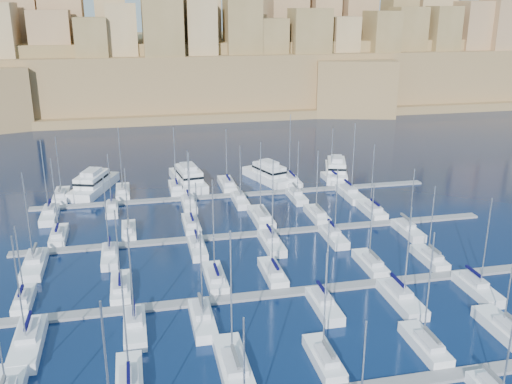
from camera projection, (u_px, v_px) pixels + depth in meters
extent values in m
plane|color=black|center=(275.00, 258.00, 91.27)|extent=(600.00, 600.00, 0.00)
cube|color=slate|center=(296.00, 292.00, 80.08)|extent=(84.00, 2.00, 0.40)
cube|color=slate|center=(261.00, 233.00, 100.48)|extent=(84.00, 2.00, 0.40)
cube|color=slate|center=(238.00, 195.00, 120.89)|extent=(84.00, 2.00, 0.40)
cube|color=white|center=(130.00, 383.00, 60.15)|extent=(2.84, 9.46, 1.67)
cube|color=silver|center=(129.00, 379.00, 58.90)|extent=(1.99, 4.26, 0.70)
cylinder|color=#9EA0A8|center=(125.00, 323.00, 58.42)|extent=(0.18, 0.18, 12.17)
cube|color=#060537|center=(128.00, 373.00, 58.14)|extent=(0.35, 3.78, 0.35)
cube|color=white|center=(233.00, 366.00, 62.98)|extent=(3.19, 10.62, 1.73)
cube|color=silver|center=(235.00, 362.00, 61.61)|extent=(2.23, 4.78, 0.70)
cylinder|color=#9EA0A8|center=(231.00, 296.00, 60.85)|extent=(0.18, 0.18, 15.04)
cube|color=#595B60|center=(236.00, 357.00, 60.79)|extent=(0.35, 4.25, 0.35)
cube|color=white|center=(324.00, 360.00, 64.15)|extent=(2.58, 8.59, 1.63)
cube|color=silver|center=(327.00, 355.00, 62.99)|extent=(1.80, 3.87, 0.70)
cylinder|color=#9EA0A8|center=(325.00, 304.00, 62.40)|extent=(0.18, 0.18, 12.12)
cube|color=#595B60|center=(328.00, 349.00, 62.26)|extent=(0.35, 3.44, 0.35)
cube|color=white|center=(425.00, 346.00, 66.80)|extent=(2.64, 8.80, 1.64)
cube|color=silver|center=(429.00, 341.00, 65.62)|extent=(1.85, 3.96, 0.70)
cylinder|color=#9EA0A8|center=(429.00, 287.00, 64.87)|extent=(0.18, 0.18, 13.32)
cube|color=#595B60|center=(432.00, 335.00, 64.88)|extent=(0.35, 3.52, 0.35)
cube|color=white|center=(505.00, 331.00, 69.73)|extent=(3.06, 10.21, 1.71)
cube|color=silver|center=(512.00, 327.00, 68.41)|extent=(2.14, 4.59, 0.70)
cylinder|color=#9EA0A8|center=(511.00, 275.00, 67.89)|extent=(0.18, 0.18, 13.13)
cylinder|color=#9EA0A8|center=(244.00, 382.00, 49.17)|extent=(0.18, 0.18, 12.53)
cylinder|color=#9EA0A8|center=(363.00, 372.00, 52.21)|extent=(0.18, 0.18, 10.53)
cylinder|color=#9EA0A8|center=(508.00, 353.00, 55.37)|extent=(0.18, 0.18, 10.01)
cube|color=#595B60|center=(493.00, 375.00, 58.02)|extent=(0.35, 3.28, 0.35)
cube|color=white|center=(24.00, 301.00, 76.90)|extent=(2.28, 7.61, 1.58)
cube|color=silver|center=(22.00, 296.00, 75.84)|extent=(1.60, 3.42, 0.70)
cylinder|color=#9EA0A8|center=(19.00, 261.00, 75.45)|extent=(0.18, 0.18, 9.94)
cube|color=#060537|center=(21.00, 291.00, 75.16)|extent=(0.35, 3.04, 0.35)
cube|color=white|center=(121.00, 289.00, 80.18)|extent=(2.72, 9.08, 1.65)
cube|color=silver|center=(120.00, 284.00, 78.97)|extent=(1.91, 4.08, 0.70)
cylinder|color=#9EA0A8|center=(118.00, 247.00, 78.65)|extent=(0.18, 0.18, 10.82)
cube|color=#060537|center=(120.00, 279.00, 78.22)|extent=(0.35, 3.63, 0.35)
cube|color=white|center=(215.00, 279.00, 82.98)|extent=(2.76, 9.21, 1.66)
cube|color=silver|center=(216.00, 275.00, 81.76)|extent=(1.93, 4.14, 0.70)
cylinder|color=#9EA0A8|center=(213.00, 227.00, 80.93)|extent=(0.18, 0.18, 14.21)
cube|color=#060537|center=(216.00, 269.00, 81.01)|extent=(0.35, 3.68, 0.35)
cube|color=white|center=(273.00, 274.00, 84.64)|extent=(2.69, 8.98, 1.65)
cube|color=silver|center=(274.00, 269.00, 83.44)|extent=(1.88, 4.04, 0.70)
cylinder|color=#9EA0A8|center=(272.00, 229.00, 82.85)|extent=(0.18, 0.18, 12.49)
cube|color=#060537|center=(275.00, 264.00, 82.70)|extent=(0.35, 3.59, 0.35)
cube|color=white|center=(370.00, 264.00, 87.72)|extent=(2.63, 8.78, 1.64)
cube|color=silver|center=(373.00, 260.00, 86.54)|extent=(1.84, 3.95, 0.70)
cylinder|color=#9EA0A8|center=(372.00, 222.00, 86.01)|extent=(0.18, 0.18, 11.95)
cube|color=#595B60|center=(374.00, 255.00, 85.81)|extent=(0.35, 3.51, 0.35)
cube|color=white|center=(429.00, 259.00, 89.61)|extent=(2.54, 8.47, 1.62)
cube|color=silver|center=(433.00, 254.00, 88.46)|extent=(1.78, 3.81, 0.70)
cylinder|color=#9EA0A8|center=(432.00, 220.00, 88.02)|extent=(0.18, 0.18, 11.09)
cube|color=#595B60|center=(435.00, 249.00, 87.74)|extent=(0.35, 3.39, 0.35)
cube|color=white|center=(28.00, 345.00, 66.87)|extent=(3.27, 10.90, 1.74)
cube|color=silver|center=(28.00, 331.00, 67.50)|extent=(2.29, 4.90, 0.70)
cylinder|color=#9EA0A8|center=(19.00, 290.00, 64.04)|extent=(0.18, 0.18, 13.17)
cube|color=#060537|center=(28.00, 321.00, 67.68)|extent=(0.35, 4.36, 0.35)
cube|color=white|center=(135.00, 329.00, 70.25)|extent=(2.73, 9.10, 1.65)
cube|color=silver|center=(134.00, 317.00, 70.73)|extent=(1.91, 4.09, 0.70)
cylinder|color=#9EA0A8|center=(131.00, 278.00, 67.56)|extent=(0.18, 0.18, 12.84)
cube|color=#060537|center=(134.00, 307.00, 70.82)|extent=(0.35, 3.64, 0.35)
cube|color=white|center=(203.00, 321.00, 71.92)|extent=(2.76, 9.20, 1.66)
cube|color=silver|center=(201.00, 310.00, 72.40)|extent=(1.93, 4.14, 0.70)
cylinder|color=#9EA0A8|center=(201.00, 275.00, 69.40)|extent=(0.18, 0.18, 11.71)
cube|color=#595B60|center=(201.00, 300.00, 72.50)|extent=(0.35, 3.68, 0.35)
cube|color=white|center=(324.00, 307.00, 75.39)|extent=(2.67, 8.89, 1.64)
cube|color=silver|center=(322.00, 296.00, 75.85)|extent=(1.87, 4.00, 0.70)
cylinder|color=#9EA0A8|center=(327.00, 263.00, 72.91)|extent=(0.18, 0.18, 11.60)
cube|color=#060537|center=(322.00, 287.00, 75.93)|extent=(0.35, 3.55, 0.35)
cube|color=white|center=(401.00, 300.00, 77.00)|extent=(3.04, 10.15, 1.71)
cube|color=silver|center=(399.00, 289.00, 77.57)|extent=(2.13, 4.57, 0.70)
cylinder|color=#9EA0A8|center=(408.00, 253.00, 74.28)|extent=(0.18, 0.18, 12.70)
cube|color=#060537|center=(398.00, 280.00, 77.71)|extent=(0.35, 4.06, 0.35)
cube|color=white|center=(477.00, 290.00, 79.80)|extent=(2.80, 9.32, 1.67)
cube|color=silver|center=(475.00, 280.00, 80.29)|extent=(1.96, 4.20, 0.70)
cylinder|color=#9EA0A8|center=(486.00, 243.00, 77.08)|extent=(0.18, 0.18, 12.94)
cube|color=#060537|center=(474.00, 271.00, 80.40)|extent=(0.35, 3.73, 0.35)
cube|color=white|center=(59.00, 237.00, 98.27)|extent=(2.62, 8.73, 1.64)
cube|color=silver|center=(58.00, 232.00, 97.09)|extent=(1.83, 3.93, 0.70)
cylinder|color=#9EA0A8|center=(55.00, 196.00, 96.38)|extent=(0.18, 0.18, 13.02)
cube|color=#060537|center=(57.00, 227.00, 96.36)|extent=(0.35, 3.49, 0.35)
cube|color=white|center=(129.00, 232.00, 100.40)|extent=(2.43, 8.09, 1.60)
cube|color=silver|center=(129.00, 227.00, 99.29)|extent=(1.70, 3.64, 0.70)
cylinder|color=#9EA0A8|center=(126.00, 198.00, 98.85)|extent=(0.18, 0.18, 10.69)
cube|color=#595B60|center=(128.00, 223.00, 98.58)|extent=(0.35, 3.23, 0.35)
cube|color=white|center=(191.00, 226.00, 103.15)|extent=(2.75, 9.16, 1.66)
cube|color=silver|center=(192.00, 221.00, 101.93)|extent=(1.92, 4.12, 0.70)
cylinder|color=#9EA0A8|center=(190.00, 187.00, 101.34)|extent=(0.18, 0.18, 12.69)
cube|color=#060537|center=(192.00, 217.00, 101.18)|extent=(0.35, 3.66, 0.35)
cube|color=white|center=(261.00, 218.00, 106.55)|extent=(3.21, 10.69, 1.73)
cube|color=silver|center=(262.00, 214.00, 105.18)|extent=(2.25, 4.81, 0.70)
cylinder|color=#9EA0A8|center=(261.00, 178.00, 104.65)|extent=(0.18, 0.18, 13.60)
cube|color=#595B60|center=(263.00, 210.00, 104.35)|extent=(0.35, 4.28, 0.35)
cube|color=white|center=(317.00, 216.00, 107.95)|extent=(2.69, 8.98, 1.65)
cube|color=silver|center=(318.00, 212.00, 106.75)|extent=(1.89, 4.04, 0.70)
cylinder|color=#9EA0A8|center=(317.00, 181.00, 106.27)|extent=(0.18, 0.18, 11.74)
cube|color=#595B60|center=(319.00, 207.00, 106.00)|extent=(0.35, 3.59, 0.35)
cube|color=white|center=(371.00, 211.00, 110.48)|extent=(2.85, 9.51, 1.68)
cube|color=silver|center=(374.00, 207.00, 109.23)|extent=(2.00, 4.28, 0.70)
cylinder|color=#9EA0A8|center=(373.00, 176.00, 108.73)|extent=(0.18, 0.18, 12.34)
cube|color=#060537|center=(375.00, 202.00, 108.46)|extent=(0.35, 3.80, 0.35)
cube|color=white|center=(35.00, 266.00, 87.15)|extent=(3.04, 10.15, 1.71)
cube|color=silver|center=(35.00, 256.00, 87.72)|extent=(2.13, 4.57, 0.70)
cylinder|color=#9EA0A8|center=(28.00, 219.00, 84.20)|extent=(0.18, 0.18, 14.19)
cube|color=#595B60|center=(34.00, 248.00, 87.86)|extent=(0.35, 4.06, 0.35)
cube|color=white|center=(110.00, 257.00, 90.21)|extent=(2.56, 8.54, 1.63)
cube|color=silver|center=(110.00, 248.00, 90.64)|extent=(1.79, 3.84, 0.70)
cylinder|color=#9EA0A8|center=(106.00, 216.00, 87.58)|extent=(0.18, 0.18, 12.69)
cube|color=#060537|center=(109.00, 241.00, 90.71)|extent=(0.35, 3.42, 0.35)
cube|color=white|center=(198.00, 249.00, 93.15)|extent=(2.51, 8.36, 1.62)
cube|color=silver|center=(197.00, 241.00, 93.56)|extent=(1.76, 3.76, 0.70)
cylinder|color=#9EA0A8|center=(197.00, 215.00, 90.82)|extent=(0.18, 0.18, 10.77)
cube|color=#060537|center=(196.00, 234.00, 93.62)|extent=(0.35, 3.35, 0.35)
cube|color=white|center=(272.00, 244.00, 95.11)|extent=(2.87, 9.57, 1.68)
cube|color=silver|center=(270.00, 235.00, 95.62)|extent=(2.01, 4.30, 0.70)
cylinder|color=#9EA0A8|center=(273.00, 201.00, 92.24)|extent=(0.18, 0.18, 13.82)
cube|color=#060537|center=(270.00, 229.00, 95.74)|extent=(0.35, 3.83, 0.35)
cube|color=white|center=(334.00, 238.00, 97.75)|extent=(2.63, 8.77, 1.64)
cube|color=silver|center=(332.00, 230.00, 98.20)|extent=(1.84, 3.95, 0.70)
cylinder|color=#9EA0A8|center=(336.00, 202.00, 95.27)|extent=(0.18, 0.18, 11.67)
cube|color=#060537|center=(332.00, 223.00, 98.28)|extent=(0.35, 3.51, 0.35)
cube|color=white|center=(408.00, 231.00, 100.61)|extent=(2.62, 8.73, 1.64)
cube|color=silver|center=(406.00, 223.00, 101.05)|extent=(1.83, 3.93, 0.70)
cylinder|color=#9EA0A8|center=(412.00, 199.00, 98.27)|extent=(0.18, 0.18, 10.75)
cube|color=#595B60|center=(406.00, 217.00, 101.13)|extent=(0.35, 3.49, 0.35)
cube|color=white|center=(62.00, 197.00, 118.69)|extent=(2.86, 9.54, 1.68)
cube|color=silver|center=(60.00, 193.00, 117.43)|extent=(2.00, 4.30, 0.70)
cylinder|color=#9EA0A8|center=(58.00, 165.00, 117.03)|extent=(0.18, 0.18, 11.76)
cube|color=#595B60|center=(60.00, 188.00, 116.66)|extent=(0.35, 3.82, 0.35)
cube|color=white|center=(123.00, 193.00, 121.19)|extent=(2.83, 9.43, 1.67)
cube|color=silver|center=(123.00, 189.00, 119.95)|extent=(1.98, 4.24, 0.70)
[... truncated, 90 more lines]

